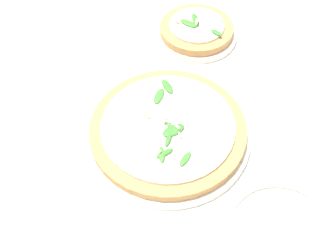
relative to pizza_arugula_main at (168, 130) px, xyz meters
The scene contains 4 objects.
ground_plane 0.03m from the pizza_arugula_main, 31.33° to the right, with size 6.00×6.00×0.00m, color silver.
pizza_arugula_main is the anchor object (origin of this frame).
pizza_personal_side 0.30m from the pizza_arugula_main, behind, with size 0.19×0.19×0.05m.
side_plate_white 0.28m from the pizza_arugula_main, 57.51° to the left, with size 0.20×0.20×0.02m.
Camera 1 is at (0.40, 0.13, 0.61)m, focal length 42.00 mm.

